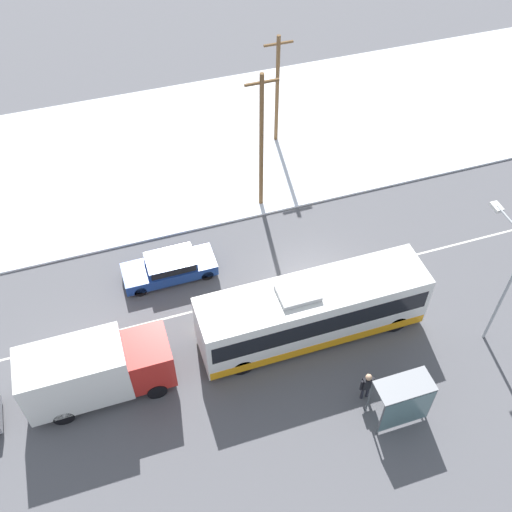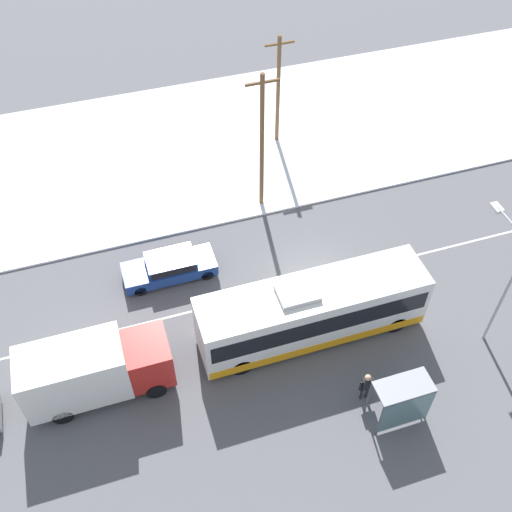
{
  "view_description": "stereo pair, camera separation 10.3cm",
  "coord_description": "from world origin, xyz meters",
  "px_view_note": "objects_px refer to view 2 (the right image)",
  "views": [
    {
      "loc": [
        -9.01,
        -18.22,
        23.91
      ],
      "look_at": [
        -2.63,
        1.38,
        1.4
      ],
      "focal_mm": 42.0,
      "sensor_mm": 36.0,
      "label": 1
    },
    {
      "loc": [
        -8.91,
        -18.25,
        23.91
      ],
      "look_at": [
        -2.63,
        1.38,
        1.4
      ],
      "focal_mm": 42.0,
      "sensor_mm": 36.0,
      "label": 2
    }
  ],
  "objects_px": {
    "city_bus": "(312,311)",
    "bus_shelter": "(404,401)",
    "utility_pole_snowlot": "(278,89)",
    "utility_pole_roadside": "(262,142)",
    "sedan_car": "(170,266)",
    "box_truck": "(93,370)",
    "streetlamp": "(504,271)",
    "pedestrian_at_stop": "(366,384)"
  },
  "relations": [
    {
      "from": "box_truck",
      "to": "streetlamp",
      "type": "relative_size",
      "value": 0.94
    },
    {
      "from": "city_bus",
      "to": "utility_pole_snowlot",
      "type": "xyz_separation_m",
      "value": [
        3.49,
        14.99,
        2.16
      ]
    },
    {
      "from": "bus_shelter",
      "to": "utility_pole_snowlot",
      "type": "distance_m",
      "value": 20.63
    },
    {
      "from": "streetlamp",
      "to": "pedestrian_at_stop",
      "type": "bearing_deg",
      "value": -165.96
    },
    {
      "from": "city_bus",
      "to": "pedestrian_at_stop",
      "type": "bearing_deg",
      "value": -76.21
    },
    {
      "from": "city_bus",
      "to": "bus_shelter",
      "type": "height_order",
      "value": "city_bus"
    },
    {
      "from": "bus_shelter",
      "to": "utility_pole_snowlot",
      "type": "height_order",
      "value": "utility_pole_snowlot"
    },
    {
      "from": "sedan_car",
      "to": "utility_pole_snowlot",
      "type": "distance_m",
      "value": 13.44
    },
    {
      "from": "streetlamp",
      "to": "utility_pole_roadside",
      "type": "bearing_deg",
      "value": 121.66
    },
    {
      "from": "utility_pole_roadside",
      "to": "utility_pole_snowlot",
      "type": "distance_m",
      "value": 6.28
    },
    {
      "from": "utility_pole_snowlot",
      "to": "utility_pole_roadside",
      "type": "bearing_deg",
      "value": -117.33
    },
    {
      "from": "sedan_car",
      "to": "utility_pole_roadside",
      "type": "bearing_deg",
      "value": -148.46
    },
    {
      "from": "bus_shelter",
      "to": "utility_pole_roadside",
      "type": "distance_m",
      "value": 15.23
    },
    {
      "from": "sedan_car",
      "to": "utility_pole_roadside",
      "type": "xyz_separation_m",
      "value": [
        6.24,
        3.83,
        3.72
      ]
    },
    {
      "from": "pedestrian_at_stop",
      "to": "sedan_car",
      "type": "bearing_deg",
      "value": 124.44
    },
    {
      "from": "pedestrian_at_stop",
      "to": "streetlamp",
      "type": "distance_m",
      "value": 7.78
    },
    {
      "from": "sedan_car",
      "to": "bus_shelter",
      "type": "relative_size",
      "value": 2.0
    },
    {
      "from": "city_bus",
      "to": "bus_shelter",
      "type": "xyz_separation_m",
      "value": [
        1.95,
        -5.47,
        -0.01
      ]
    },
    {
      "from": "pedestrian_at_stop",
      "to": "bus_shelter",
      "type": "bearing_deg",
      "value": -56.38
    },
    {
      "from": "sedan_car",
      "to": "pedestrian_at_stop",
      "type": "relative_size",
      "value": 2.67
    },
    {
      "from": "box_truck",
      "to": "utility_pole_snowlot",
      "type": "height_order",
      "value": "utility_pole_snowlot"
    },
    {
      "from": "utility_pole_roadside",
      "to": "utility_pole_snowlot",
      "type": "relative_size",
      "value": 1.17
    },
    {
      "from": "pedestrian_at_stop",
      "to": "box_truck",
      "type": "bearing_deg",
      "value": 160.57
    },
    {
      "from": "utility_pole_roadside",
      "to": "sedan_car",
      "type": "bearing_deg",
      "value": -148.46
    },
    {
      "from": "sedan_car",
      "to": "utility_pole_snowlot",
      "type": "height_order",
      "value": "utility_pole_snowlot"
    },
    {
      "from": "streetlamp",
      "to": "utility_pole_snowlot",
      "type": "distance_m",
      "value": 17.84
    },
    {
      "from": "city_bus",
      "to": "streetlamp",
      "type": "relative_size",
      "value": 1.6
    },
    {
      "from": "city_bus",
      "to": "box_truck",
      "type": "xyz_separation_m",
      "value": [
        -10.09,
        -0.12,
        0.07
      ]
    },
    {
      "from": "box_truck",
      "to": "streetlamp",
      "type": "xyz_separation_m",
      "value": [
        17.96,
        -2.19,
        2.57
      ]
    },
    {
      "from": "utility_pole_snowlot",
      "to": "city_bus",
      "type": "bearing_deg",
      "value": -103.11
    },
    {
      "from": "bus_shelter",
      "to": "utility_pole_snowlot",
      "type": "relative_size",
      "value": 0.33
    },
    {
      "from": "box_truck",
      "to": "bus_shelter",
      "type": "bearing_deg",
      "value": -23.98
    },
    {
      "from": "sedan_car",
      "to": "streetlamp",
      "type": "height_order",
      "value": "streetlamp"
    },
    {
      "from": "pedestrian_at_stop",
      "to": "utility_pole_snowlot",
      "type": "relative_size",
      "value": 0.25
    },
    {
      "from": "sedan_car",
      "to": "utility_pole_roadside",
      "type": "distance_m",
      "value": 8.21
    },
    {
      "from": "sedan_car",
      "to": "utility_pole_roadside",
      "type": "height_order",
      "value": "utility_pole_roadside"
    },
    {
      "from": "city_bus",
      "to": "utility_pole_snowlot",
      "type": "bearing_deg",
      "value": 76.89
    },
    {
      "from": "bus_shelter",
      "to": "utility_pole_snowlot",
      "type": "bearing_deg",
      "value": 85.7
    },
    {
      "from": "utility_pole_snowlot",
      "to": "streetlamp",
      "type": "bearing_deg",
      "value": -75.82
    },
    {
      "from": "city_bus",
      "to": "box_truck",
      "type": "height_order",
      "value": "city_bus"
    },
    {
      "from": "pedestrian_at_stop",
      "to": "streetlamp",
      "type": "xyz_separation_m",
      "value": [
        6.87,
        1.72,
        3.21
      ]
    },
    {
      "from": "sedan_car",
      "to": "streetlamp",
      "type": "xyz_separation_m",
      "value": [
        13.48,
        -7.91,
        3.57
      ]
    }
  ]
}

